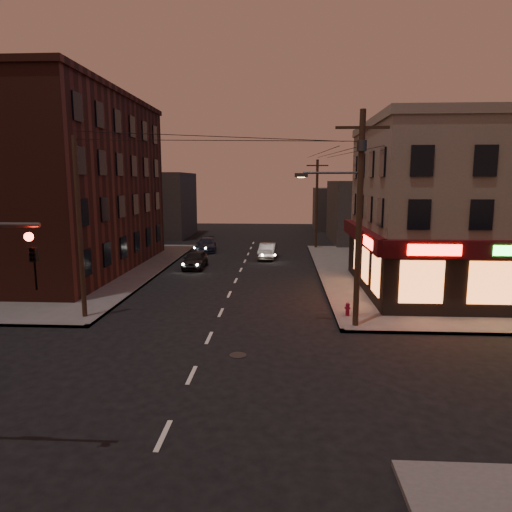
# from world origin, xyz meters

# --- Properties ---
(ground) EXTENTS (120.00, 120.00, 0.00)m
(ground) POSITION_xyz_m (0.00, 0.00, 0.00)
(ground) COLOR black
(ground) RESTS_ON ground
(sidewalk_ne) EXTENTS (24.00, 28.00, 0.15)m
(sidewalk_ne) POSITION_xyz_m (18.00, 19.00, 0.07)
(sidewalk_ne) COLOR #514F4C
(sidewalk_ne) RESTS_ON ground
(sidewalk_nw) EXTENTS (24.00, 28.00, 0.15)m
(sidewalk_nw) POSITION_xyz_m (-18.00, 19.00, 0.07)
(sidewalk_nw) COLOR #514F4C
(sidewalk_nw) RESTS_ON ground
(pizza_building) EXTENTS (15.85, 12.85, 10.50)m
(pizza_building) POSITION_xyz_m (15.93, 13.43, 5.35)
(pizza_building) COLOR gray
(pizza_building) RESTS_ON sidewalk_ne
(brick_apartment) EXTENTS (12.00, 20.00, 13.00)m
(brick_apartment) POSITION_xyz_m (-14.50, 19.00, 6.65)
(brick_apartment) COLOR #461E16
(brick_apartment) RESTS_ON sidewalk_nw
(bg_building_ne_a) EXTENTS (10.00, 12.00, 7.00)m
(bg_building_ne_a) POSITION_xyz_m (14.00, 38.00, 3.50)
(bg_building_ne_a) COLOR #3F3D3A
(bg_building_ne_a) RESTS_ON ground
(bg_building_nw) EXTENTS (9.00, 10.00, 8.00)m
(bg_building_nw) POSITION_xyz_m (-13.00, 42.00, 4.00)
(bg_building_nw) COLOR #3F3D3A
(bg_building_nw) RESTS_ON ground
(bg_building_ne_b) EXTENTS (8.00, 8.00, 6.00)m
(bg_building_ne_b) POSITION_xyz_m (12.00, 52.00, 3.00)
(bg_building_ne_b) COLOR #3F3D3A
(bg_building_ne_b) RESTS_ON ground
(utility_pole_main) EXTENTS (4.20, 0.44, 10.00)m
(utility_pole_main) POSITION_xyz_m (6.68, 5.80, 5.76)
(utility_pole_main) COLOR #382619
(utility_pole_main) RESTS_ON sidewalk_ne
(utility_pole_far) EXTENTS (0.26, 0.26, 9.00)m
(utility_pole_far) POSITION_xyz_m (6.80, 32.00, 4.65)
(utility_pole_far) COLOR #382619
(utility_pole_far) RESTS_ON sidewalk_ne
(utility_pole_west) EXTENTS (0.24, 0.24, 9.00)m
(utility_pole_west) POSITION_xyz_m (-6.80, 6.50, 4.65)
(utility_pole_west) COLOR #382619
(utility_pole_west) RESTS_ON sidewalk_nw
(sedan_near) EXTENTS (1.69, 4.18, 1.42)m
(sedan_near) POSITION_xyz_m (-3.78, 20.63, 0.71)
(sedan_near) COLOR black
(sedan_near) RESTS_ON ground
(sedan_mid) EXTENTS (1.76, 4.27, 1.38)m
(sedan_mid) POSITION_xyz_m (1.95, 25.59, 0.69)
(sedan_mid) COLOR slate
(sedan_mid) RESTS_ON ground
(sedan_far) EXTENTS (2.39, 4.74, 1.32)m
(sedan_far) POSITION_xyz_m (-4.33, 29.58, 0.66)
(sedan_far) COLOR black
(sedan_far) RESTS_ON ground
(fire_hydrant) EXTENTS (0.31, 0.31, 0.69)m
(fire_hydrant) POSITION_xyz_m (6.65, 7.39, 0.52)
(fire_hydrant) COLOR maroon
(fire_hydrant) RESTS_ON sidewalk_ne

